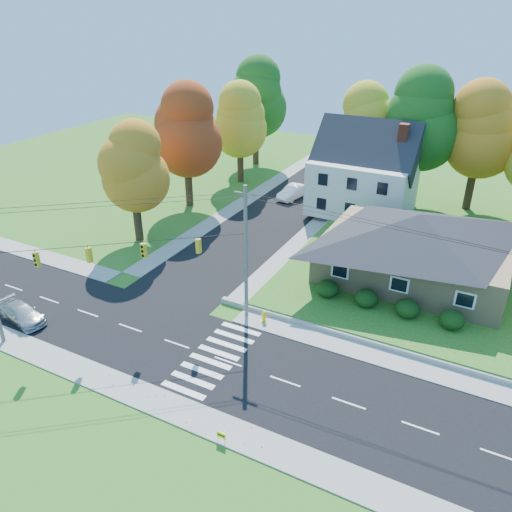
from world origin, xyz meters
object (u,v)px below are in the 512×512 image
(ranch_house, at_px, (416,245))
(white_car, at_px, (293,192))
(silver_sedan, at_px, (21,313))
(fire_hydrant, at_px, (264,317))

(ranch_house, distance_m, white_car, 21.34)
(silver_sedan, height_order, white_car, white_car)
(silver_sedan, xyz_separation_m, fire_hydrant, (15.42, 7.96, -0.22))
(silver_sedan, relative_size, white_car, 0.92)
(ranch_house, height_order, fire_hydrant, ranch_house)
(ranch_house, bearing_deg, white_car, 141.04)
(white_car, distance_m, fire_hydrant, 25.70)
(white_car, height_order, fire_hydrant, white_car)
(fire_hydrant, bearing_deg, white_car, 109.29)
(silver_sedan, bearing_deg, ranch_house, -41.35)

